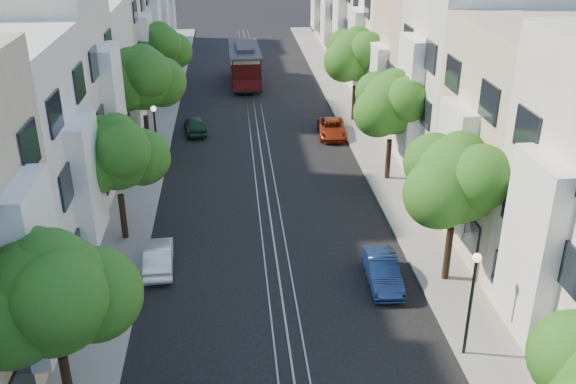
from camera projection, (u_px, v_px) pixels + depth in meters
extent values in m
plane|color=black|center=(259.00, 137.00, 44.61)|extent=(200.00, 200.00, 0.00)
cube|color=gray|center=(361.00, 133.00, 45.19)|extent=(2.50, 80.00, 0.12)
cube|color=gray|center=(153.00, 140.00, 43.99)|extent=(2.50, 80.00, 0.12)
cube|color=gray|center=(251.00, 137.00, 44.57)|extent=(0.06, 80.00, 0.02)
cube|color=gray|center=(259.00, 137.00, 44.61)|extent=(0.06, 80.00, 0.02)
cube|color=gray|center=(267.00, 137.00, 44.66)|extent=(0.06, 80.00, 0.02)
cube|color=tan|center=(259.00, 137.00, 44.61)|extent=(0.08, 80.00, 0.01)
cube|color=white|center=(533.00, 242.00, 21.66)|extent=(0.90, 3.04, 6.05)
cube|color=beige|center=(538.00, 145.00, 29.04)|extent=(7.00, 8.00, 10.00)
cube|color=white|center=(455.00, 164.00, 29.06)|extent=(0.90, 3.04, 5.50)
cube|color=silver|center=(478.00, 78.00, 35.85)|extent=(7.00, 8.00, 12.00)
cube|color=white|center=(410.00, 97.00, 35.94)|extent=(0.90, 3.04, 6.60)
cube|color=#C6B28C|center=(433.00, 70.00, 43.71)|extent=(7.00, 8.00, 9.00)
cube|color=white|center=(378.00, 81.00, 43.70)|extent=(0.90, 3.04, 4.95)
cube|color=white|center=(404.00, 35.00, 50.63)|extent=(7.00, 8.00, 10.50)
cube|color=white|center=(356.00, 47.00, 50.67)|extent=(0.90, 3.04, 5.78)
cube|color=beige|center=(382.00, 12.00, 57.65)|extent=(7.00, 8.00, 11.50)
cube|color=white|center=(340.00, 23.00, 57.73)|extent=(0.90, 3.04, 6.32)
cube|color=silver|center=(364.00, 10.00, 65.30)|extent=(7.00, 8.00, 9.50)
cube|color=white|center=(327.00, 18.00, 65.31)|extent=(0.90, 3.04, 5.23)
cube|color=white|center=(317.00, 4.00, 72.45)|extent=(0.90, 3.04, 5.50)
cube|color=white|center=(35.00, 268.00, 20.35)|extent=(0.90, 3.04, 5.93)
cube|color=white|center=(86.00, 179.00, 27.75)|extent=(0.90, 3.04, 5.39)
cube|color=beige|center=(38.00, 91.00, 33.93)|extent=(7.00, 8.00, 11.76)
cube|color=white|center=(113.00, 106.00, 34.64)|extent=(0.90, 3.04, 6.47)
cube|color=silver|center=(74.00, 79.00, 41.78)|extent=(7.00, 8.00, 8.82)
cube|color=white|center=(134.00, 88.00, 42.39)|extent=(0.90, 3.04, 4.85)
cube|color=beige|center=(95.00, 43.00, 48.70)|extent=(7.00, 8.00, 10.29)
cube|color=white|center=(146.00, 52.00, 49.36)|extent=(0.90, 3.04, 5.66)
cube|color=silver|center=(111.00, 18.00, 55.73)|extent=(7.00, 8.00, 11.27)
cube|color=white|center=(156.00, 28.00, 56.42)|extent=(0.90, 3.04, 6.20)
cube|color=#C6B28C|center=(125.00, 14.00, 63.37)|extent=(7.00, 8.00, 9.31)
cube|color=white|center=(164.00, 21.00, 63.99)|extent=(0.90, 3.04, 5.12)
cube|color=white|center=(135.00, 0.00, 70.50)|extent=(7.00, 8.00, 9.80)
cube|color=white|center=(170.00, 7.00, 71.14)|extent=(0.90, 3.04, 5.39)
cylinder|color=black|center=(448.00, 253.00, 27.47)|extent=(0.30, 0.30, 2.45)
sphere|color=#185114|center=(457.00, 179.00, 26.01)|extent=(3.64, 3.64, 3.64)
sphere|color=#185114|center=(477.00, 182.00, 26.72)|extent=(2.91, 2.91, 2.91)
sphere|color=#185114|center=(438.00, 194.00, 25.43)|extent=(2.84, 2.84, 2.84)
sphere|color=#185114|center=(461.00, 158.00, 25.73)|extent=(2.18, 2.18, 2.18)
cylinder|color=black|center=(388.00, 159.00, 37.43)|extent=(0.30, 0.30, 2.38)
sphere|color=#185114|center=(392.00, 103.00, 36.01)|extent=(3.54, 3.54, 3.54)
sphere|color=#185114|center=(408.00, 107.00, 36.72)|extent=(2.83, 2.83, 2.83)
sphere|color=#185114|center=(378.00, 113.00, 35.43)|extent=(2.76, 2.76, 2.76)
sphere|color=#185114|center=(395.00, 87.00, 35.73)|extent=(2.12, 2.12, 2.12)
cylinder|color=black|center=(354.00, 103.00, 47.34)|extent=(0.30, 0.30, 2.52)
sphere|color=#185114|center=(356.00, 55.00, 45.84)|extent=(3.74, 3.74, 3.74)
sphere|color=#185114|center=(369.00, 58.00, 46.55)|extent=(3.00, 3.00, 3.00)
sphere|color=#185114|center=(344.00, 61.00, 45.26)|extent=(2.92, 2.92, 2.92)
sphere|color=#185114|center=(358.00, 42.00, 45.57)|extent=(2.25, 2.25, 2.25)
sphere|color=#185114|center=(51.00, 294.00, 18.50)|extent=(3.64, 3.64, 3.64)
sphere|color=#185114|center=(95.00, 294.00, 19.21)|extent=(2.91, 2.91, 2.91)
sphere|color=#185114|center=(12.00, 319.00, 17.92)|extent=(2.84, 2.84, 2.84)
sphere|color=#185114|center=(51.00, 266.00, 18.22)|extent=(2.18, 2.18, 2.18)
cylinder|color=black|center=(123.00, 216.00, 30.84)|extent=(0.30, 0.30, 2.27)
sphere|color=#185114|center=(116.00, 154.00, 29.49)|extent=(3.38, 3.38, 3.38)
sphere|color=#185114|center=(142.00, 157.00, 30.20)|extent=(2.70, 2.70, 2.70)
sphere|color=#185114|center=(93.00, 166.00, 28.90)|extent=(2.64, 2.64, 2.64)
sphere|color=#185114|center=(116.00, 135.00, 29.21)|extent=(2.03, 2.03, 2.03)
cylinder|color=black|center=(148.00, 136.00, 40.71)|extent=(0.30, 0.30, 2.62)
sphere|color=#185114|center=(142.00, 78.00, 39.15)|extent=(3.90, 3.90, 3.90)
sphere|color=#185114|center=(161.00, 82.00, 39.86)|extent=(3.12, 3.12, 3.12)
sphere|color=#185114|center=(125.00, 86.00, 38.57)|extent=(3.04, 3.04, 3.04)
sphere|color=#185114|center=(142.00, 63.00, 38.87)|extent=(2.34, 2.34, 2.34)
cylinder|color=black|center=(163.00, 90.00, 50.70)|extent=(0.30, 0.30, 2.38)
sphere|color=#185114|center=(159.00, 47.00, 49.29)|extent=(3.54, 3.54, 3.54)
sphere|color=#185114|center=(174.00, 51.00, 50.00)|extent=(2.83, 2.83, 2.83)
sphere|color=#185114|center=(146.00, 54.00, 48.71)|extent=(2.76, 2.76, 2.76)
sphere|color=#185114|center=(159.00, 35.00, 49.01)|extent=(2.12, 2.12, 2.12)
cylinder|color=black|center=(470.00, 307.00, 22.55)|extent=(0.12, 0.12, 4.00)
sphere|color=#FFF2CC|center=(477.00, 258.00, 21.71)|extent=(0.32, 0.32, 0.32)
cylinder|color=black|center=(156.00, 141.00, 37.78)|extent=(0.12, 0.12, 4.00)
sphere|color=#FFF2CC|center=(153.00, 109.00, 36.94)|extent=(0.32, 0.32, 0.32)
cube|color=black|center=(245.00, 78.00, 57.18)|extent=(2.59, 8.44, 0.31)
cube|color=#450B0C|center=(245.00, 64.00, 56.65)|extent=(2.63, 5.30, 2.52)
cube|color=beige|center=(245.00, 54.00, 56.25)|extent=(2.68, 5.35, 0.63)
cube|color=#2D2D30|center=(244.00, 49.00, 56.08)|extent=(2.80, 8.45, 0.19)
cube|color=#2D2D30|center=(244.00, 46.00, 55.96)|extent=(1.57, 4.75, 0.37)
imported|color=#0C193D|center=(383.00, 271.00, 27.53)|extent=(1.42, 3.72, 1.21)
imported|color=maroon|center=(332.00, 128.00, 44.60)|extent=(2.14, 4.18, 1.13)
imported|color=silver|center=(159.00, 257.00, 28.68)|extent=(1.44, 3.58, 1.16)
imported|color=#163720|center=(195.00, 125.00, 45.16)|extent=(1.88, 3.67, 1.20)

